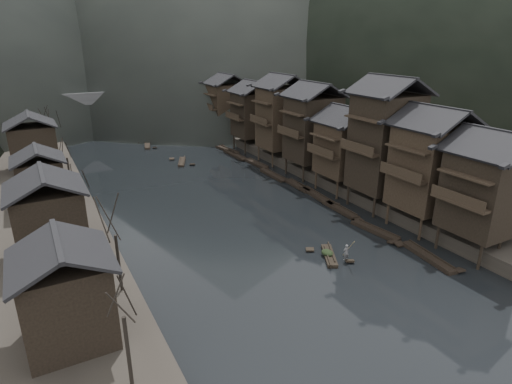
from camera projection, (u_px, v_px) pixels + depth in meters
water at (291, 257)px, 42.49m from camera, size 300.00×300.00×0.00m
right_bank at (327, 135)px, 90.86m from camera, size 40.00×200.00×1.80m
stilt_houses at (321, 121)px, 62.90m from camera, size 9.00×67.60×16.61m
left_houses at (41, 178)px, 47.93m from camera, size 8.10×53.20×8.73m
bare_trees at (72, 167)px, 50.41m from camera, size 3.55×74.60×7.10m
moored_sampans at (292, 184)px, 62.79m from camera, size 2.65×54.97×0.47m
midriver_boats at (163, 152)px, 79.71m from camera, size 4.85×20.72×0.45m
stone_bridge at (124, 106)px, 100.11m from camera, size 40.00×6.00×9.00m
hero_sampan at (329, 255)px, 42.43m from camera, size 3.03×4.65×0.43m
cargo_heap at (328, 250)px, 42.35m from camera, size 1.07×1.40×0.64m
boatman at (346, 250)px, 41.20m from camera, size 0.64×0.45×1.65m
bamboo_pole at (350, 227)px, 40.45m from camera, size 1.03×2.76×3.18m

